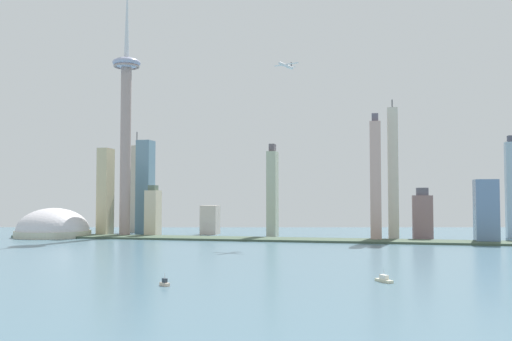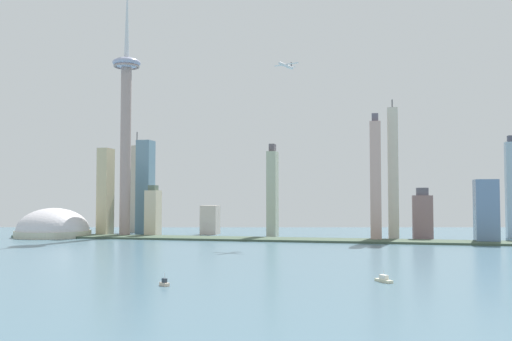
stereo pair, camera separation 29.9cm
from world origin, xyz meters
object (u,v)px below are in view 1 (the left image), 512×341
object	(u,v)px
observation_tower	(126,112)
skyscraper_6	(423,216)
skyscraper_1	(105,192)
airplane	(286,65)
skyscraper_9	(272,193)
skyscraper_10	(210,220)
skyscraper_4	(393,174)
skyscraper_8	(136,189)
skyscraper_5	(145,187)
boat_1	(384,279)
skyscraper_3	(153,212)
boat_4	(165,283)
skyscraper_7	(376,180)
stadium_dome	(53,231)
skyscraper_0	(486,211)

from	to	relation	value
observation_tower	skyscraper_6	xyz separation A→B (m)	(399.52, 30.46, -143.16)
skyscraper_1	airplane	xyz separation A→B (m)	(268.34, -49.64, 156.39)
skyscraper_9	skyscraper_10	size ratio (longest dim) A/B	3.03
observation_tower	skyscraper_9	world-z (taller)	observation_tower
skyscraper_9	skyscraper_10	distance (m)	110.45
skyscraper_4	skyscraper_8	world-z (taller)	skyscraper_4
skyscraper_1	skyscraper_5	xyz separation A→B (m)	(45.99, 33.71, 6.79)
skyscraper_10	boat_1	xyz separation A→B (m)	(244.48, -414.78, -19.48)
observation_tower	skyscraper_3	distance (m)	145.40
skyscraper_3	boat_4	world-z (taller)	skyscraper_3
boat_4	skyscraper_10	bearing A→B (deg)	140.98
skyscraper_1	boat_4	bearing A→B (deg)	-57.98
skyscraper_1	airplane	size ratio (longest dim) A/B	3.75
skyscraper_9	skyscraper_7	bearing A→B (deg)	-17.45
skyscraper_4	skyscraper_6	xyz separation A→B (m)	(36.55, 8.52, -54.34)
skyscraper_10	skyscraper_1	bearing A→B (deg)	-156.55
skyscraper_6	skyscraper_10	distance (m)	300.01
skyscraper_8	boat_1	xyz separation A→B (m)	(370.61, -434.40, -65.48)
skyscraper_1	skyscraper_5	world-z (taller)	skyscraper_5
skyscraper_6	boat_1	xyz separation A→B (m)	(-52.83, -375.68, -28.65)
observation_tower	stadium_dome	xyz separation A→B (m)	(-92.04, -28.94, -165.38)
observation_tower	skyscraper_0	size ratio (longest dim) A/B	4.96
skyscraper_0	skyscraper_10	size ratio (longest dim) A/B	1.79
skyscraper_5	skyscraper_6	bearing A→B (deg)	-1.96
skyscraper_0	airplane	xyz separation A→B (m)	(-236.46, -32.06, 180.57)
observation_tower	skyscraper_5	distance (m)	113.98
skyscraper_6	boat_1	world-z (taller)	skyscraper_6
skyscraper_9	boat_4	distance (m)	434.37
skyscraper_5	airplane	distance (m)	280.65
skyscraper_4	skyscraper_5	xyz separation A→B (m)	(-352.04, 21.79, -15.87)
stadium_dome	skyscraper_7	distance (m)	439.21
skyscraper_3	boat_1	distance (m)	473.69
boat_1	skyscraper_0	bearing A→B (deg)	123.34
skyscraper_3	skyscraper_9	world-z (taller)	skyscraper_9
observation_tower	skyscraper_10	xyz separation A→B (m)	(102.21, 69.56, -152.33)
skyscraper_5	boat_4	size ratio (longest dim) A/B	16.97
skyscraper_1	skyscraper_3	xyz separation A→B (m)	(71.90, 1.66, -28.69)
skyscraper_0	skyscraper_6	bearing A→B (deg)	151.57
observation_tower	skyscraper_0	world-z (taller)	observation_tower
skyscraper_4	boat_1	size ratio (longest dim) A/B	13.06
stadium_dome	boat_4	distance (m)	473.68
stadium_dome	skyscraper_6	world-z (taller)	skyscraper_6
observation_tower	skyscraper_0	bearing A→B (deg)	-0.92
skyscraper_5	boat_1	world-z (taller)	skyscraper_5
stadium_dome	skyscraper_0	bearing A→B (deg)	2.18
skyscraper_9	skyscraper_10	xyz separation A→B (m)	(-98.91, 29.12, -39.62)
skyscraper_8	skyscraper_9	bearing A→B (deg)	-12.22
skyscraper_9	skyscraper_1	bearing A→B (deg)	-172.66
skyscraper_3	skyscraper_9	bearing A→B (deg)	9.93
skyscraper_5	skyscraper_9	bearing A→B (deg)	-0.99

